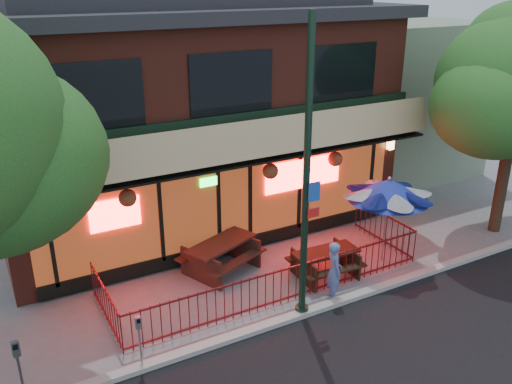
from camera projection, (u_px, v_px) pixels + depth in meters
ground at (293, 305)px, 13.43m from camera, size 80.00×80.00×0.00m
curb at (304, 313)px, 13.00m from camera, size 80.00×0.25×0.12m
restaurant_building at (178, 91)px, 17.69m from camera, size 12.96×9.49×8.05m
neighbor_building at (377, 95)px, 22.63m from camera, size 6.00×7.00×6.00m
patio_fence at (282, 274)px, 13.60m from camera, size 8.44×2.62×1.00m
street_light at (306, 193)px, 11.94m from camera, size 0.43×0.32×7.00m
picnic_table_left at (221, 252)px, 14.81m from camera, size 2.47×2.21×0.87m
picnic_table_right at (325, 260)px, 14.57m from camera, size 1.85×1.45×0.76m
patio_umbrella at (389, 189)px, 14.76m from camera, size 2.24×2.24×2.56m
pedestrian at (334, 271)px, 13.42m from camera, size 0.53×0.66×1.58m
parking_meter_near at (139, 334)px, 10.92m from camera, size 0.13×0.11×1.29m
parking_meter_far at (19, 364)px, 9.85m from camera, size 0.15×0.13×1.52m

